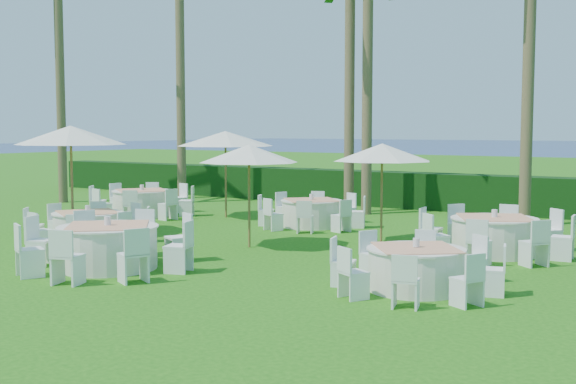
# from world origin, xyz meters

# --- Properties ---
(ground) EXTENTS (120.00, 120.00, 0.00)m
(ground) POSITION_xyz_m (0.00, 0.00, 0.00)
(ground) COLOR #1A5F10
(ground) RESTS_ON ground
(hedge) EXTENTS (34.00, 1.00, 1.20)m
(hedge) POSITION_xyz_m (0.00, 12.00, 0.60)
(hedge) COLOR black
(hedge) RESTS_ON ground
(banquet_table_a) EXTENTS (2.88, 2.88, 0.88)m
(banquet_table_a) POSITION_xyz_m (-3.70, 0.88, 0.38)
(banquet_table_a) COLOR silver
(banquet_table_a) RESTS_ON ground
(banquet_table_b) EXTENTS (3.28, 3.28, 1.00)m
(banquet_table_b) POSITION_xyz_m (-0.89, -1.10, 0.44)
(banquet_table_b) COLOR silver
(banquet_table_b) RESTS_ON ground
(banquet_table_c) EXTENTS (2.83, 2.83, 0.87)m
(banquet_table_c) POSITION_xyz_m (4.77, 0.37, 0.38)
(banquet_table_c) COLOR silver
(banquet_table_c) RESTS_ON ground
(banquet_table_d) EXTENTS (3.18, 3.18, 0.96)m
(banquet_table_d) POSITION_xyz_m (-6.37, 5.38, 0.42)
(banquet_table_d) COLOR silver
(banquet_table_d) RESTS_ON ground
(banquet_table_e) EXTENTS (2.86, 2.86, 0.90)m
(banquet_table_e) POSITION_xyz_m (-0.74, 6.12, 0.39)
(banquet_table_e) COLOR silver
(banquet_table_e) RESTS_ON ground
(banquet_table_f) EXTENTS (3.20, 3.20, 0.96)m
(banquet_table_f) POSITION_xyz_m (4.80, 4.47, 0.42)
(banquet_table_f) COLOR silver
(banquet_table_f) RESTS_ON ground
(umbrella_a) EXTENTS (2.72, 2.72, 2.75)m
(umbrella_a) POSITION_xyz_m (-5.00, 1.53, 2.51)
(umbrella_a) COLOR brown
(umbrella_a) RESTS_ON ground
(umbrella_b) EXTENTS (2.23, 2.23, 2.32)m
(umbrella_b) POSITION_xyz_m (-0.11, 2.39, 2.11)
(umbrella_b) COLOR brown
(umbrella_b) RESTS_ON ground
(umbrella_c) EXTENTS (2.89, 2.89, 2.60)m
(umbrella_c) POSITION_xyz_m (-3.99, 6.50, 2.37)
(umbrella_c) COLOR brown
(umbrella_c) RESTS_ON ground
(umbrella_d) EXTENTS (2.31, 2.31, 2.33)m
(umbrella_d) POSITION_xyz_m (2.18, 4.43, 2.13)
(umbrella_d) COLOR brown
(umbrella_d) RESTS_ON ground
(palm_a) EXTENTS (4.32, 4.32, 10.44)m
(palm_a) POSITION_xyz_m (-8.06, 9.12, 5.69)
(palm_a) COLOR brown
(palm_a) RESTS_ON ground
(palm_b) EXTENTS (4.26, 4.36, 7.96)m
(palm_b) POSITION_xyz_m (-1.50, 9.69, 4.42)
(palm_b) COLOR brown
(palm_b) RESTS_ON ground
(palm_c) EXTENTS (4.39, 4.19, 10.50)m
(palm_c) POSITION_xyz_m (-0.81, 9.55, 5.73)
(palm_c) COLOR brown
(palm_c) RESTS_ON ground
(palm_d) EXTENTS (4.40, 4.17, 8.90)m
(palm_d) POSITION_xyz_m (4.11, 9.42, 4.91)
(palm_d) COLOR brown
(palm_d) RESTS_ON ground
(palm_f) EXTENTS (4.40, 4.15, 9.14)m
(palm_f) POSITION_xyz_m (-11.75, 6.82, 5.03)
(palm_f) COLOR brown
(palm_f) RESTS_ON ground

